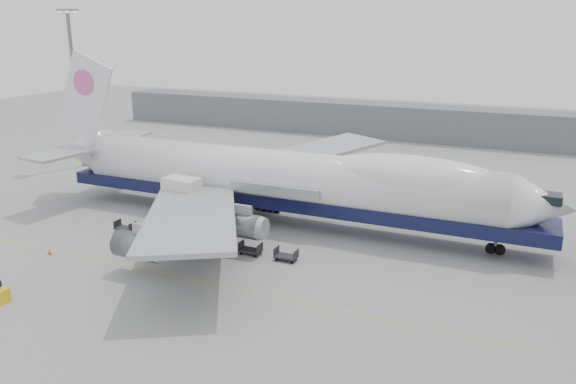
% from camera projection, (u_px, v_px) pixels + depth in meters
% --- Properties ---
extents(ground, '(260.00, 260.00, 0.00)m').
position_uv_depth(ground, '(231.00, 257.00, 58.12)').
color(ground, gray).
rests_on(ground, ground).
extents(apron_line, '(60.00, 0.15, 0.01)m').
position_uv_depth(apron_line, '(200.00, 281.00, 52.86)').
color(apron_line, gold).
rests_on(apron_line, ground).
extents(hangar, '(110.00, 8.00, 7.00)m').
position_uv_depth(hangar, '(348.00, 118.00, 122.34)').
color(hangar, slate).
rests_on(hangar, ground).
extents(floodlight_mast, '(2.40, 2.40, 25.43)m').
position_uv_depth(floodlight_mast, '(75.00, 81.00, 91.20)').
color(floodlight_mast, slate).
rests_on(floodlight_mast, ground).
extents(airliner, '(67.00, 55.30, 19.98)m').
position_uv_depth(airliner, '(284.00, 178.00, 66.77)').
color(airliner, white).
rests_on(airliner, ground).
extents(catering_truck, '(4.88, 3.59, 6.03)m').
position_uv_depth(catering_truck, '(183.00, 199.00, 65.92)').
color(catering_truck, '#172046').
rests_on(catering_truck, ground).
extents(traffic_cone, '(0.41, 0.41, 0.61)m').
position_uv_depth(traffic_cone, '(49.00, 252.00, 58.78)').
color(traffic_cone, '#D9580B').
rests_on(traffic_cone, ground).
extents(dolly_0, '(2.30, 1.35, 1.30)m').
position_uv_depth(dolly_0, '(125.00, 228.00, 65.09)').
color(dolly_0, '#2D2D30').
rests_on(dolly_0, ground).
extents(dolly_1, '(2.30, 1.35, 1.30)m').
position_uv_depth(dolly_1, '(154.00, 233.00, 63.52)').
color(dolly_1, '#2D2D30').
rests_on(dolly_1, ground).
extents(dolly_2, '(2.30, 1.35, 1.30)m').
position_uv_depth(dolly_2, '(185.00, 238.00, 61.94)').
color(dolly_2, '#2D2D30').
rests_on(dolly_2, ground).
extents(dolly_3, '(2.30, 1.35, 1.30)m').
position_uv_depth(dolly_3, '(217.00, 244.00, 60.37)').
color(dolly_3, '#2D2D30').
rests_on(dolly_3, ground).
extents(dolly_4, '(2.30, 1.35, 1.30)m').
position_uv_depth(dolly_4, '(250.00, 249.00, 58.80)').
color(dolly_4, '#2D2D30').
rests_on(dolly_4, ground).
extents(dolly_5, '(2.30, 1.35, 1.30)m').
position_uv_depth(dolly_5, '(286.00, 256.00, 57.22)').
color(dolly_5, '#2D2D30').
rests_on(dolly_5, ground).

